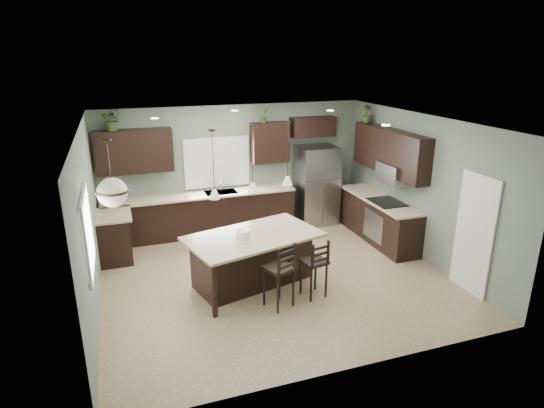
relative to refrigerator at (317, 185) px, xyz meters
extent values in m
plane|color=#9E8466|center=(-1.86, -2.29, -0.93)|extent=(6.00, 6.00, 0.00)
cube|color=white|center=(1.12, -3.84, 0.09)|extent=(0.04, 0.82, 2.04)
cube|color=white|center=(-2.26, 0.44, 0.62)|extent=(1.35, 0.02, 1.00)
cube|color=white|center=(-4.84, -3.09, 0.62)|extent=(0.02, 1.10, 1.00)
cube|color=black|center=(-4.56, -0.59, -0.48)|extent=(0.60, 0.90, 0.90)
cube|color=#B9AF8C|center=(-4.54, -0.59, -0.01)|extent=(0.66, 0.96, 0.04)
cube|color=black|center=(-2.71, 0.16, -0.48)|extent=(4.20, 0.60, 0.90)
cube|color=#B9AF8C|center=(-2.71, 0.14, -0.01)|extent=(4.20, 0.66, 0.04)
cube|color=gray|center=(-2.26, 0.14, 0.01)|extent=(0.70, 0.45, 0.01)
cylinder|color=silver|center=(-2.26, 0.11, 0.16)|extent=(0.02, 0.02, 0.28)
cube|color=black|center=(-4.01, 0.29, 1.02)|extent=(1.55, 0.34, 0.90)
cube|color=black|center=(-1.06, 0.29, 1.02)|extent=(0.85, 0.34, 0.90)
cube|color=black|center=(-0.01, 0.29, 1.32)|extent=(1.05, 0.34, 0.45)
cube|color=black|center=(0.84, -1.42, -0.48)|extent=(0.60, 2.35, 0.90)
cube|color=#B9AF8C|center=(0.82, -1.42, -0.01)|extent=(0.66, 2.35, 0.04)
cube|color=black|center=(0.82, -1.69, 0.02)|extent=(0.58, 0.75, 0.02)
cube|color=gray|center=(0.54, -1.69, -0.48)|extent=(0.01, 0.72, 0.60)
cube|color=black|center=(0.97, -1.42, 1.02)|extent=(0.34, 2.35, 0.90)
cube|color=gray|center=(0.92, -1.69, 0.62)|extent=(0.40, 0.75, 0.40)
cube|color=gray|center=(0.00, 0.00, 0.00)|extent=(0.90, 0.74, 1.85)
cube|color=black|center=(-2.29, -2.46, -0.46)|extent=(2.48, 1.79, 0.92)
cylinder|color=white|center=(-2.48, -2.51, 0.07)|extent=(0.24, 0.24, 0.14)
cube|color=black|center=(-2.13, -3.29, -0.37)|extent=(0.54, 0.54, 1.11)
cube|color=black|center=(-1.47, -3.17, -0.41)|extent=(0.45, 0.45, 1.03)
imported|color=#2A481F|center=(-4.37, 0.26, 1.69)|extent=(0.46, 0.42, 0.44)
imported|color=#3C5B27|center=(-1.20, 0.26, 1.65)|extent=(0.23, 0.21, 0.34)
imported|color=#314C21|center=(0.94, -0.47, 1.67)|extent=(0.24, 0.24, 0.40)
plane|color=slate|center=(-1.86, 0.46, 0.48)|extent=(6.00, 0.00, 6.00)
plane|color=slate|center=(-1.86, -5.04, 0.48)|extent=(6.00, 0.00, 6.00)
plane|color=slate|center=(-4.86, -2.29, 0.48)|extent=(0.00, 5.50, 5.50)
plane|color=slate|center=(1.14, -2.29, 0.48)|extent=(0.00, 5.50, 5.50)
plane|color=white|center=(-1.86, -2.29, 1.87)|extent=(6.00, 6.00, 0.00)
camera|label=1|loc=(-4.32, -9.34, 2.96)|focal=30.00mm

